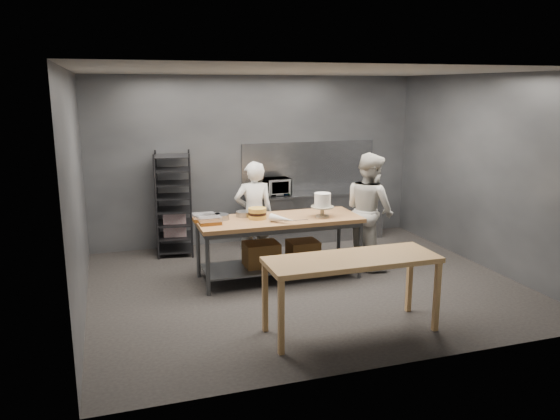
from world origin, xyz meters
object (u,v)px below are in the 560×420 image
object	(u,v)px
microwave	(274,187)
layer_cake	(257,213)
chef_right	(369,210)
frosted_cake_stand	(322,202)
near_counter	(352,265)
work_table	(279,240)
speed_rack	(174,205)
chef_behind	(254,214)

from	to	relation	value
microwave	layer_cake	xyz separation A→B (m)	(-0.80, -1.74, -0.05)
chef_right	microwave	size ratio (longest dim) A/B	3.35
frosted_cake_stand	layer_cake	world-z (taller)	frosted_cake_stand
chef_right	microwave	xyz separation A→B (m)	(-1.03, 1.70, 0.14)
near_counter	microwave	bearing A→B (deg)	86.14
work_table	speed_rack	size ratio (longest dim) A/B	1.37
work_table	layer_cake	world-z (taller)	layer_cake
microwave	frosted_cake_stand	world-z (taller)	frosted_cake_stand
work_table	chef_behind	world-z (taller)	chef_behind
near_counter	work_table	bearing A→B (deg)	96.40
near_counter	layer_cake	size ratio (longest dim) A/B	7.58
chef_right	frosted_cake_stand	bearing A→B (deg)	93.08
speed_rack	chef_behind	distance (m)	1.52
work_table	microwave	distance (m)	1.90
work_table	speed_rack	bearing A→B (deg)	127.93
frosted_cake_stand	layer_cake	size ratio (longest dim) A/B	1.35
chef_right	layer_cake	distance (m)	1.84
near_counter	microwave	world-z (taller)	microwave
work_table	microwave	world-z (taller)	microwave
chef_behind	speed_rack	bearing A→B (deg)	-38.42
near_counter	speed_rack	size ratio (longest dim) A/B	1.14
work_table	microwave	size ratio (longest dim) A/B	4.43
work_table	chef_behind	xyz separation A→B (m)	(-0.20, 0.66, 0.27)
chef_behind	microwave	world-z (taller)	chef_behind
frosted_cake_stand	layer_cake	xyz separation A→B (m)	(-0.95, 0.17, -0.14)
speed_rack	chef_right	bearing A→B (deg)	-29.69
chef_behind	frosted_cake_stand	size ratio (longest dim) A/B	4.72
near_counter	chef_behind	xyz separation A→B (m)	(-0.43, 2.68, 0.03)
chef_right	layer_cake	world-z (taller)	chef_right
near_counter	frosted_cake_stand	size ratio (longest dim) A/B	5.63
chef_behind	layer_cake	xyz separation A→B (m)	(-0.12, -0.62, 0.16)
speed_rack	chef_behind	xyz separation A→B (m)	(1.11, -1.04, -0.02)
near_counter	chef_behind	bearing A→B (deg)	99.15
chef_right	frosted_cake_stand	world-z (taller)	chef_right
speed_rack	near_counter	bearing A→B (deg)	-67.39
work_table	microwave	bearing A→B (deg)	74.80
frosted_cake_stand	layer_cake	bearing A→B (deg)	169.59
speed_rack	chef_behind	world-z (taller)	speed_rack
work_table	chef_right	world-z (taller)	chef_right
microwave	layer_cake	size ratio (longest dim) A/B	2.05
frosted_cake_stand	work_table	bearing A→B (deg)	167.44
frosted_cake_stand	chef_right	bearing A→B (deg)	13.81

